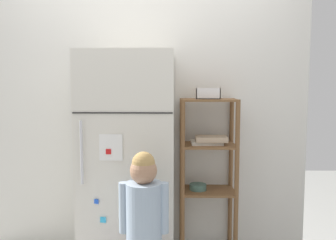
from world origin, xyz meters
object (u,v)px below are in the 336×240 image
object	(u,v)px
refrigerator	(128,159)
fruit_bin	(207,94)
pantry_shelf_unit	(208,159)
child_standing	(144,212)

from	to	relation	value
refrigerator	fruit_bin	size ratio (longest dim) A/B	8.75
pantry_shelf_unit	child_standing	bearing A→B (deg)	-125.89
refrigerator	pantry_shelf_unit	bearing A→B (deg)	10.78
refrigerator	pantry_shelf_unit	size ratio (longest dim) A/B	1.28
fruit_bin	pantry_shelf_unit	bearing A→B (deg)	21.30
pantry_shelf_unit	fruit_bin	xyz separation A→B (m)	(-0.01, -0.00, 0.52)
pantry_shelf_unit	fruit_bin	distance (m)	0.52
child_standing	fruit_bin	distance (m)	1.07
child_standing	fruit_bin	xyz separation A→B (m)	(0.45, 0.64, 0.73)
refrigerator	child_standing	bearing A→B (deg)	-72.52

